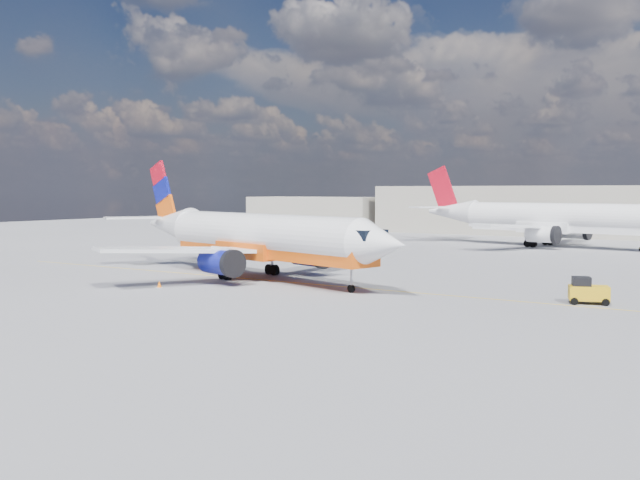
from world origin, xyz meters
The scene contains 8 objects.
ground centered at (0.00, 0.00, 0.00)m, with size 240.00×240.00×0.00m, color slate.
taxi_line centered at (0.00, 3.00, 0.01)m, with size 70.00×0.15×0.01m, color gold.
terminal_main centered at (5.00, 75.00, 4.00)m, with size 70.00×14.00×8.00m, color #AEA696.
terminal_annex centered at (-45.00, 72.00, 3.00)m, with size 26.00×10.00×6.00m, color #AEA696.
main_jet centered at (-7.19, 3.64, 3.43)m, with size 34.05×25.96×10.29m.
second_jet centered at (4.40, 50.47, 3.61)m, with size 35.91×27.83×10.84m.
gse_tug centered at (18.96, 4.35, 0.82)m, with size 2.73×2.18×1.74m.
traffic_cone centered at (-9.78, -4.89, 0.27)m, with size 0.39×0.39×0.55m.
Camera 1 is at (28.62, -43.22, 7.29)m, focal length 40.00 mm.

